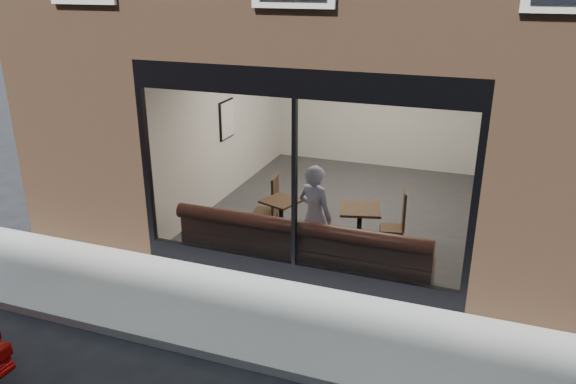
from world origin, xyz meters
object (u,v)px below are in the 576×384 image
(banquette, at_px, (303,256))
(cafe_table_right, at_px, (360,209))
(cafe_chair_left, at_px, (265,212))
(cafe_chair_right, at_px, (391,229))
(person, at_px, (315,216))
(cafe_table_left, at_px, (281,201))

(banquette, relative_size, cafe_table_right, 6.08)
(cafe_chair_left, height_order, cafe_chair_right, cafe_chair_left)
(banquette, bearing_deg, cafe_chair_left, 130.79)
(cafe_chair_left, xyz_separation_m, cafe_chair_right, (2.34, 0.07, 0.00))
(person, distance_m, cafe_table_right, 0.93)
(banquette, distance_m, cafe_chair_right, 1.85)
(cafe_table_right, bearing_deg, person, -126.49)
(person, bearing_deg, banquette, 80.68)
(cafe_table_right, bearing_deg, cafe_chair_right, 47.96)
(banquette, bearing_deg, cafe_chair_right, 52.33)
(cafe_table_left, xyz_separation_m, cafe_table_right, (1.35, 0.12, 0.00))
(cafe_table_left, distance_m, cafe_chair_right, 1.98)
(person, relative_size, cafe_table_left, 3.01)
(person, distance_m, cafe_chair_left, 1.88)
(person, bearing_deg, cafe_chair_right, -108.28)
(cafe_chair_left, bearing_deg, person, 131.00)
(cafe_table_left, relative_size, cafe_chair_right, 1.46)
(cafe_table_right, height_order, cafe_chair_left, cafe_table_right)
(cafe_table_right, relative_size, cafe_chair_left, 1.53)
(banquette, relative_size, cafe_chair_right, 10.51)
(cafe_table_right, xyz_separation_m, cafe_chair_right, (0.46, 0.51, -0.50))
(cafe_chair_right, bearing_deg, cafe_table_right, 36.63)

